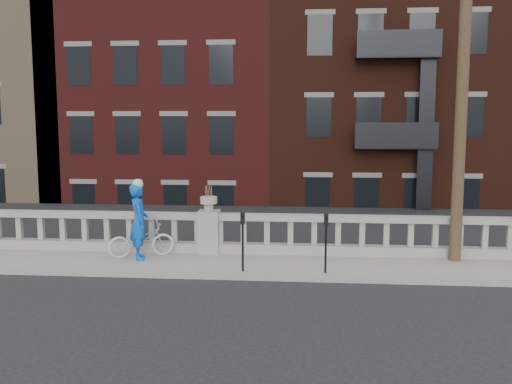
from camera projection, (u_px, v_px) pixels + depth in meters
The scene contains 10 objects.
ground at pixel (175, 306), 11.09m from camera, with size 120.00×120.00×0.00m, color black.
sidewalk at pixel (203, 264), 14.05m from camera, with size 32.00×2.20×0.15m, color gray.
balustrade at pixel (209, 234), 14.91m from camera, with size 28.00×0.34×1.03m.
planter_pedestal at pixel (209, 227), 14.89m from camera, with size 0.55×0.55×1.76m.
lower_level at pixel (273, 136), 33.48m from camera, with size 80.00×44.00×20.80m.
utility_pole at pixel (464, 50), 13.44m from camera, with size 1.60×0.28×10.00m.
parking_meter_c at pixel (243, 235), 12.99m from camera, with size 0.10×0.09×1.36m.
parking_meter_d at pixel (326, 236), 12.83m from camera, with size 0.10×0.09×1.36m.
bicycle at pixel (141, 240), 14.40m from camera, with size 0.58×1.66×0.87m, color silver.
cyclist at pixel (139, 221), 14.14m from camera, with size 0.69×0.45×1.90m, color blue.
Camera 1 is at (2.52, -10.54, 3.62)m, focal length 40.00 mm.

